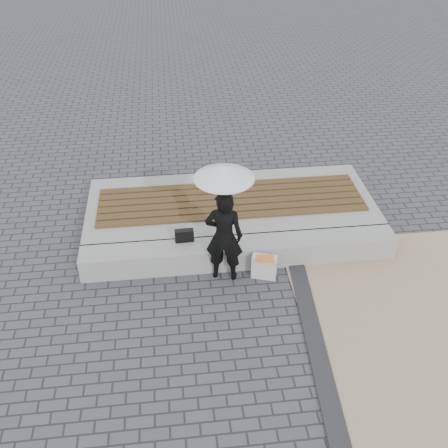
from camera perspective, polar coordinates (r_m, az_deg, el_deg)
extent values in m
plane|color=#454549|center=(7.26, 3.57, -12.31)|extent=(80.00, 80.00, 0.00)
cube|color=#29292B|center=(7.08, 10.46, -14.52)|extent=(0.61, 5.20, 0.04)
cube|color=#9D9D98|center=(8.26, 1.80, -3.13)|extent=(5.00, 0.45, 0.40)
cube|color=gray|center=(9.22, 0.75, 1.55)|extent=(5.00, 2.00, 0.40)
imported|color=black|center=(7.64, 0.00, -1.37)|extent=(0.63, 0.49, 1.55)
cylinder|color=#A3A3A8|center=(7.31, 0.00, 2.23)|extent=(0.01, 0.01, 0.84)
cone|color=white|center=(7.03, 0.00, 5.79)|extent=(0.84, 0.84, 0.21)
sphere|color=#A3A3A8|center=(6.97, 0.00, 6.62)|extent=(0.03, 0.03, 0.03)
cube|color=black|center=(8.13, -4.39, -1.28)|extent=(0.30, 0.12, 0.21)
cube|color=beige|center=(8.01, 4.44, -4.70)|extent=(0.41, 0.27, 0.40)
cube|color=red|center=(7.85, 4.57, -3.81)|extent=(0.28, 0.22, 0.01)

